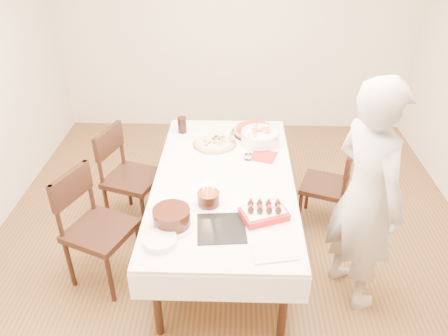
{
  "coord_description": "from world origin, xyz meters",
  "views": [
    {
      "loc": [
        0.01,
        -2.98,
        2.73
      ],
      "look_at": [
        -0.07,
        0.02,
        0.85
      ],
      "focal_mm": 35.0,
      "sensor_mm": 36.0,
      "label": 1
    }
  ],
  "objects_px": {
    "chair_right_savory": "(325,185)",
    "chair_left_dessert": "(101,231)",
    "chair_left_savory": "(133,179)",
    "layer_cake": "(172,217)",
    "taper_candle": "(248,144)",
    "person": "(366,198)",
    "pasta_bowl": "(260,137)",
    "pizza_white": "(215,143)",
    "birthday_cake": "(208,194)",
    "strawberry_box": "(264,213)",
    "pizza_pepperoni": "(255,131)",
    "dining_table": "(224,214)",
    "cola_glass": "(182,125)"
  },
  "relations": [
    {
      "from": "chair_right_savory",
      "to": "chair_left_dessert",
      "type": "height_order",
      "value": "chair_left_dessert"
    },
    {
      "from": "chair_left_savory",
      "to": "layer_cake",
      "type": "relative_size",
      "value": 2.88
    },
    {
      "from": "chair_left_savory",
      "to": "taper_candle",
      "type": "height_order",
      "value": "taper_candle"
    },
    {
      "from": "taper_candle",
      "to": "layer_cake",
      "type": "bearing_deg",
      "value": -121.07
    },
    {
      "from": "taper_candle",
      "to": "chair_right_savory",
      "type": "bearing_deg",
      "value": 6.17
    },
    {
      "from": "taper_candle",
      "to": "person",
      "type": "bearing_deg",
      "value": -43.17
    },
    {
      "from": "pasta_bowl",
      "to": "pizza_white",
      "type": "bearing_deg",
      "value": -172.63
    },
    {
      "from": "chair_left_savory",
      "to": "pasta_bowl",
      "type": "relative_size",
      "value": 2.81
    },
    {
      "from": "pasta_bowl",
      "to": "layer_cake",
      "type": "height_order",
      "value": "layer_cake"
    },
    {
      "from": "birthday_cake",
      "to": "strawberry_box",
      "type": "xyz_separation_m",
      "value": [
        0.41,
        -0.14,
        -0.05
      ]
    },
    {
      "from": "chair_left_savory",
      "to": "pizza_pepperoni",
      "type": "height_order",
      "value": "chair_left_savory"
    },
    {
      "from": "pasta_bowl",
      "to": "taper_candle",
      "type": "relative_size",
      "value": 1.14
    },
    {
      "from": "dining_table",
      "to": "birthday_cake",
      "type": "height_order",
      "value": "birthday_cake"
    },
    {
      "from": "chair_left_dessert",
      "to": "pizza_pepperoni",
      "type": "bearing_deg",
      "value": -112.91
    },
    {
      "from": "pizza_white",
      "to": "chair_right_savory",
      "type": "bearing_deg",
      "value": -9.57
    },
    {
      "from": "dining_table",
      "to": "layer_cake",
      "type": "height_order",
      "value": "layer_cake"
    },
    {
      "from": "strawberry_box",
      "to": "person",
      "type": "bearing_deg",
      "value": 2.96
    },
    {
      "from": "strawberry_box",
      "to": "layer_cake",
      "type": "bearing_deg",
      "value": -170.65
    },
    {
      "from": "pizza_pepperoni",
      "to": "cola_glass",
      "type": "height_order",
      "value": "cola_glass"
    },
    {
      "from": "birthday_cake",
      "to": "dining_table",
      "type": "bearing_deg",
      "value": 73.91
    },
    {
      "from": "pizza_white",
      "to": "birthday_cake",
      "type": "relative_size",
      "value": 2.46
    },
    {
      "from": "chair_left_dessert",
      "to": "cola_glass",
      "type": "distance_m",
      "value": 1.35
    },
    {
      "from": "pasta_bowl",
      "to": "layer_cake",
      "type": "distance_m",
      "value": 1.39
    },
    {
      "from": "person",
      "to": "layer_cake",
      "type": "xyz_separation_m",
      "value": [
        -1.37,
        -0.14,
        -0.09
      ]
    },
    {
      "from": "chair_left_dessert",
      "to": "chair_right_savory",
      "type": "bearing_deg",
      "value": -134.99
    },
    {
      "from": "cola_glass",
      "to": "chair_left_dessert",
      "type": "bearing_deg",
      "value": -113.77
    },
    {
      "from": "chair_left_dessert",
      "to": "strawberry_box",
      "type": "xyz_separation_m",
      "value": [
        1.26,
        -0.11,
        0.3
      ]
    },
    {
      "from": "dining_table",
      "to": "person",
      "type": "relative_size",
      "value": 1.18
    },
    {
      "from": "chair_left_savory",
      "to": "taper_candle",
      "type": "distance_m",
      "value": 1.14
    },
    {
      "from": "pizza_white",
      "to": "taper_candle",
      "type": "bearing_deg",
      "value": -39.46
    },
    {
      "from": "chair_right_savory",
      "to": "taper_candle",
      "type": "xyz_separation_m",
      "value": [
        -0.72,
        -0.08,
        0.47
      ]
    },
    {
      "from": "dining_table",
      "to": "chair_left_savory",
      "type": "height_order",
      "value": "chair_left_savory"
    },
    {
      "from": "chair_left_savory",
      "to": "person",
      "type": "xyz_separation_m",
      "value": [
        1.88,
        -0.83,
        0.43
      ]
    },
    {
      "from": "pizza_white",
      "to": "pasta_bowl",
      "type": "bearing_deg",
      "value": 7.37
    },
    {
      "from": "pizza_white",
      "to": "cola_glass",
      "type": "xyz_separation_m",
      "value": [
        -0.33,
        0.25,
        0.06
      ]
    },
    {
      "from": "dining_table",
      "to": "layer_cake",
      "type": "bearing_deg",
      "value": -119.56
    },
    {
      "from": "pizza_white",
      "to": "person",
      "type": "bearing_deg",
      "value": -42.2
    },
    {
      "from": "person",
      "to": "pizza_white",
      "type": "xyz_separation_m",
      "value": [
        -1.13,
        1.02,
        -0.14
      ]
    },
    {
      "from": "chair_left_savory",
      "to": "strawberry_box",
      "type": "distance_m",
      "value": 1.48
    },
    {
      "from": "dining_table",
      "to": "pasta_bowl",
      "type": "relative_size",
      "value": 6.2
    },
    {
      "from": "dining_table",
      "to": "layer_cake",
      "type": "relative_size",
      "value": 6.36
    },
    {
      "from": "birthday_cake",
      "to": "chair_left_dessert",
      "type": "bearing_deg",
      "value": -178.03
    },
    {
      "from": "cola_glass",
      "to": "dining_table",
      "type": "bearing_deg",
      "value": -61.7
    },
    {
      "from": "taper_candle",
      "to": "layer_cake",
      "type": "relative_size",
      "value": 0.9
    },
    {
      "from": "pizza_pepperoni",
      "to": "pasta_bowl",
      "type": "relative_size",
      "value": 1.3
    },
    {
      "from": "pizza_white",
      "to": "taper_candle",
      "type": "height_order",
      "value": "taper_candle"
    },
    {
      "from": "dining_table",
      "to": "layer_cake",
      "type": "xyz_separation_m",
      "value": [
        -0.35,
        -0.61,
        0.44
      ]
    },
    {
      "from": "chair_left_dessert",
      "to": "pizza_pepperoni",
      "type": "xyz_separation_m",
      "value": [
        1.24,
        1.21,
        0.28
      ]
    },
    {
      "from": "dining_table",
      "to": "chair_left_savory",
      "type": "relative_size",
      "value": 2.21
    },
    {
      "from": "pizza_pepperoni",
      "to": "strawberry_box",
      "type": "height_order",
      "value": "strawberry_box"
    }
  ]
}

